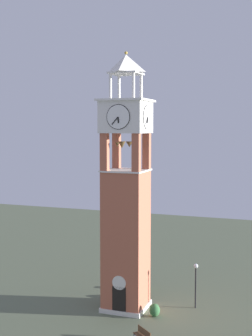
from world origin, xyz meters
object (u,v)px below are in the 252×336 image
lamp_post (196,277)px  trash_bin (147,285)px  clock_tower (126,206)px  park_bench (143,336)px

lamp_post → trash_bin: 6.11m
clock_tower → trash_bin: clock_tower is taller
clock_tower → lamp_post: 7.95m
clock_tower → trash_bin: 9.19m
lamp_post → clock_tower: bearing=-159.6°
trash_bin → park_bench: bearing=-74.2°
lamp_post → trash_bin: size_ratio=4.48×
park_bench → trash_bin: 10.53m
lamp_post → park_bench: bearing=-106.0°
trash_bin → lamp_post: bearing=-30.2°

